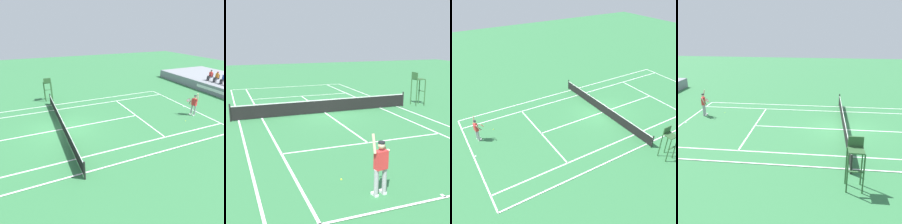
# 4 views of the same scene
# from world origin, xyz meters

# --- Properties ---
(ground_plane) EXTENTS (80.00, 80.00, 0.00)m
(ground_plane) POSITION_xyz_m (0.00, 0.00, 0.00)
(ground_plane) COLOR #337542
(court) EXTENTS (11.08, 23.88, 0.03)m
(court) POSITION_xyz_m (0.00, 0.00, 0.01)
(court) COLOR #337542
(court) RESTS_ON ground
(net) EXTENTS (11.98, 0.10, 1.07)m
(net) POSITION_xyz_m (0.00, 0.00, 0.52)
(net) COLOR black
(net) RESTS_ON ground
(tennis_player) EXTENTS (0.75, 0.71, 2.08)m
(tennis_player) POSITION_xyz_m (1.85, 11.03, 0.99)
(tennis_player) COLOR #9E9EA3
(tennis_player) RESTS_ON ground
(tennis_ball) EXTENTS (0.07, 0.07, 0.07)m
(tennis_ball) POSITION_xyz_m (2.60, 9.60, 0.03)
(tennis_ball) COLOR #D1E533
(tennis_ball) RESTS_ON ground
(umpire_chair) EXTENTS (0.77, 0.77, 2.44)m
(umpire_chair) POSITION_xyz_m (-7.13, 0.00, 1.56)
(umpire_chair) COLOR #2D562D
(umpire_chair) RESTS_ON ground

